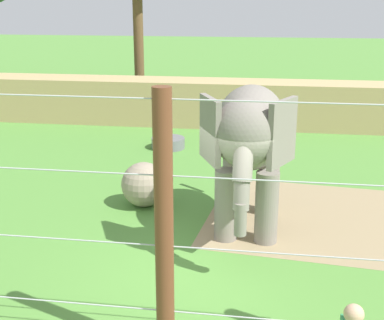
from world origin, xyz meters
TOP-DOWN VIEW (x-y plane):
  - ground_plane at (0.00, 0.00)m, footprint 120.00×120.00m
  - dirt_patch at (2.35, 2.78)m, footprint 5.35×4.96m
  - embankment_wall at (0.00, 11.69)m, footprint 36.00×1.80m
  - elephant at (0.75, 1.80)m, footprint 1.79×4.25m
  - enrichment_ball at (-1.76, 2.91)m, footprint 1.08×1.08m
  - cable_fence at (-0.05, -2.48)m, footprint 8.07×0.25m
  - water_tub at (-2.16, 8.03)m, footprint 1.10×1.10m

SIDE VIEW (x-z plane):
  - ground_plane at x=0.00m, z-range 0.00..0.00m
  - dirt_patch at x=2.35m, z-range 0.00..0.01m
  - water_tub at x=-2.16m, z-range 0.01..0.36m
  - enrichment_ball at x=-1.76m, z-range 0.00..1.08m
  - embankment_wall at x=0.00m, z-range 0.00..1.73m
  - cable_fence at x=-0.05m, z-range 0.00..3.79m
  - elephant at x=0.75m, z-range 0.51..3.66m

